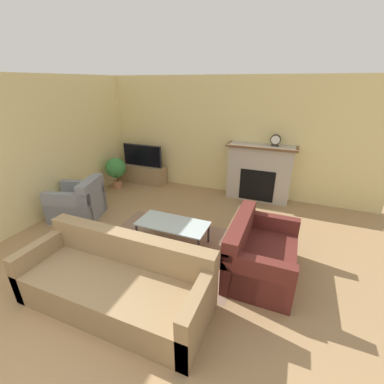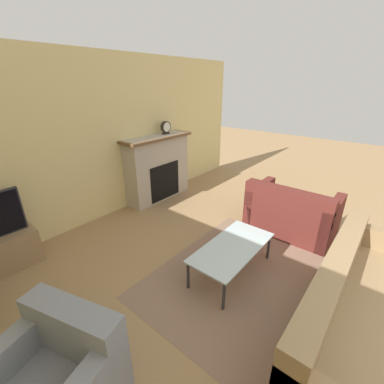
# 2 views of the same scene
# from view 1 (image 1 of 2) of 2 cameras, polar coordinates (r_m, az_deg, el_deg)

# --- Properties ---
(ground_plane) EXTENTS (20.00, 20.00, 0.00)m
(ground_plane) POSITION_cam_1_polar(r_m,az_deg,el_deg) (3.37, -34.49, -31.74)
(ground_plane) COLOR #9E7A51
(wall_back) EXTENTS (7.87, 0.06, 2.70)m
(wall_back) POSITION_cam_1_polar(r_m,az_deg,el_deg) (6.39, 3.09, 12.43)
(wall_back) COLOR beige
(wall_back) RESTS_ON ground_plane
(wall_left) EXTENTS (0.06, 8.16, 2.70)m
(wall_left) POSITION_cam_1_polar(r_m,az_deg,el_deg) (5.74, -31.05, 7.86)
(wall_left) COLOR beige
(wall_left) RESTS_ON ground_plane
(area_rug) EXTENTS (2.40, 1.77, 0.00)m
(area_rug) POSITION_cam_1_polar(r_m,az_deg,el_deg) (4.45, -4.87, -11.83)
(area_rug) COLOR #896B56
(area_rug) RESTS_ON ground_plane
(fireplace) EXTENTS (1.51, 0.44, 1.28)m
(fireplace) POSITION_cam_1_polar(r_m,az_deg,el_deg) (6.05, 14.70, 4.36)
(fireplace) COLOR #B2A899
(fireplace) RESTS_ON ground_plane
(tv_stand) EXTENTS (1.22, 0.39, 0.47)m
(tv_stand) POSITION_cam_1_polar(r_m,az_deg,el_deg) (7.13, -10.65, 3.93)
(tv_stand) COLOR #997A56
(tv_stand) RESTS_ON ground_plane
(tv) EXTENTS (1.12, 0.06, 0.58)m
(tv) POSITION_cam_1_polar(r_m,az_deg,el_deg) (6.97, -10.98, 7.97)
(tv) COLOR #232328
(tv) RESTS_ON tv_stand
(couch_sectional) EXTENTS (2.35, 0.92, 0.82)m
(couch_sectional) POSITION_cam_1_polar(r_m,az_deg,el_deg) (3.47, -16.42, -18.85)
(couch_sectional) COLOR #8C704C
(couch_sectional) RESTS_ON ground_plane
(couch_loveseat) EXTENTS (0.88, 1.29, 0.82)m
(couch_loveseat) POSITION_cam_1_polar(r_m,az_deg,el_deg) (3.87, 14.68, -13.44)
(couch_loveseat) COLOR #5B231E
(couch_loveseat) RESTS_ON ground_plane
(armchair_by_window) EXTENTS (1.09, 1.01, 0.82)m
(armchair_by_window) POSITION_cam_1_polar(r_m,az_deg,el_deg) (5.66, -23.89, -2.36)
(armchair_by_window) COLOR gray
(armchair_by_window) RESTS_ON ground_plane
(coffee_table) EXTENTS (1.20, 0.57, 0.39)m
(coffee_table) POSITION_cam_1_polar(r_m,az_deg,el_deg) (4.35, -4.35, -7.26)
(coffee_table) COLOR #333338
(coffee_table) RESTS_ON ground_plane
(potted_plant) EXTENTS (0.51, 0.51, 0.80)m
(potted_plant) POSITION_cam_1_polar(r_m,az_deg,el_deg) (6.80, -16.57, 4.95)
(potted_plant) COLOR #AD704C
(potted_plant) RESTS_ON ground_plane
(mantel_clock) EXTENTS (0.22, 0.07, 0.25)m
(mantel_clock) POSITION_cam_1_polar(r_m,az_deg,el_deg) (5.83, 18.08, 10.91)
(mantel_clock) COLOR #28231E
(mantel_clock) RESTS_ON fireplace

